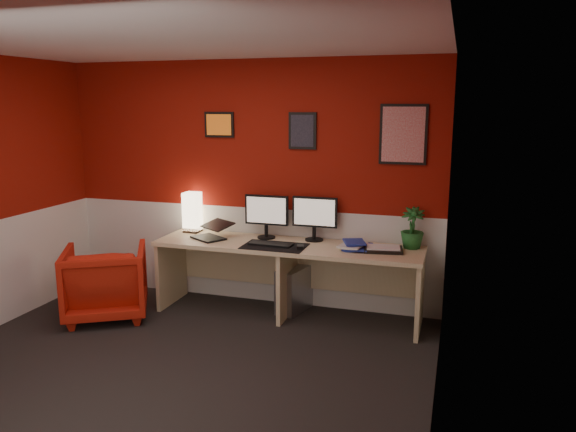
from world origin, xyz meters
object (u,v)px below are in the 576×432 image
object	(u,v)px
monitor_left	(266,210)
armchair	(106,282)
laptop	(208,228)
pc_tower	(294,289)
monitor_right	(314,212)
potted_plant	(412,228)
desk	(287,280)
zen_tray	(383,249)
shoji_lamp	(192,213)

from	to	relation	value
monitor_left	armchair	world-z (taller)	monitor_left
laptop	pc_tower	size ratio (longest dim) A/B	0.73
monitor_right	potted_plant	size ratio (longest dim) A/B	1.50
monitor_right	pc_tower	size ratio (longest dim) A/B	1.29
desk	zen_tray	size ratio (longest dim) A/B	7.43
shoji_lamp	zen_tray	bearing A→B (deg)	-5.57
pc_tower	laptop	bearing A→B (deg)	-153.45
zen_tray	pc_tower	xyz separation A→B (m)	(-0.90, 0.14, -0.52)
shoji_lamp	laptop	world-z (taller)	shoji_lamp
monitor_left	zen_tray	distance (m)	1.24
monitor_left	zen_tray	size ratio (longest dim) A/B	1.66
desk	monitor_right	xyz separation A→B (m)	(0.21, 0.22, 0.66)
shoji_lamp	potted_plant	bearing A→B (deg)	-0.26
monitor_right	zen_tray	bearing A→B (deg)	-16.03
shoji_lamp	armchair	distance (m)	1.11
potted_plant	armchair	distance (m)	3.00
desk	armchair	bearing A→B (deg)	-162.34
monitor_right	pc_tower	distance (m)	0.82
potted_plant	armchair	world-z (taller)	potted_plant
laptop	monitor_left	size ratio (longest dim) A/B	0.57
desk	monitor_right	bearing A→B (deg)	46.06
desk	zen_tray	distance (m)	1.00
desk	monitor_left	xyz separation A→B (m)	(-0.28, 0.18, 0.66)
shoji_lamp	pc_tower	bearing A→B (deg)	-2.77
desk	pc_tower	size ratio (longest dim) A/B	5.78
potted_plant	pc_tower	distance (m)	1.33
laptop	monitor_left	xyz separation A→B (m)	(0.54, 0.21, 0.18)
shoji_lamp	pc_tower	world-z (taller)	shoji_lamp
laptop	monitor_left	distance (m)	0.61
shoji_lamp	zen_tray	distance (m)	2.05
shoji_lamp	armchair	size ratio (longest dim) A/B	0.52
desk	armchair	world-z (taller)	desk
desk	monitor_right	world-z (taller)	monitor_right
potted_plant	armchair	bearing A→B (deg)	-165.43
zen_tray	potted_plant	xyz separation A→B (m)	(0.24, 0.19, 0.18)
laptop	armchair	size ratio (longest dim) A/B	0.42
shoji_lamp	desk	bearing A→B (deg)	-10.80
desk	potted_plant	size ratio (longest dim) A/B	6.72
laptop	armchair	world-z (taller)	laptop
zen_tray	desk	bearing A→B (deg)	-179.11
desk	armchair	size ratio (longest dim) A/B	3.35
monitor_right	pc_tower	world-z (taller)	monitor_right
shoji_lamp	monitor_left	world-z (taller)	monitor_left
zen_tray	potted_plant	bearing A→B (deg)	38.18
shoji_lamp	potted_plant	distance (m)	2.28
monitor_left	monitor_right	bearing A→B (deg)	5.08
monitor_right	zen_tray	world-z (taller)	monitor_right
laptop	monitor_right	xyz separation A→B (m)	(1.03, 0.25, 0.18)
potted_plant	monitor_left	bearing A→B (deg)	-178.92
laptop	monitor_right	distance (m)	1.08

